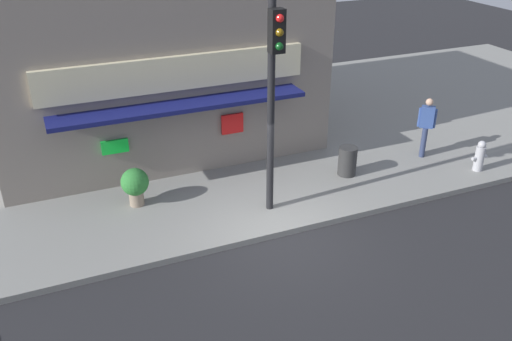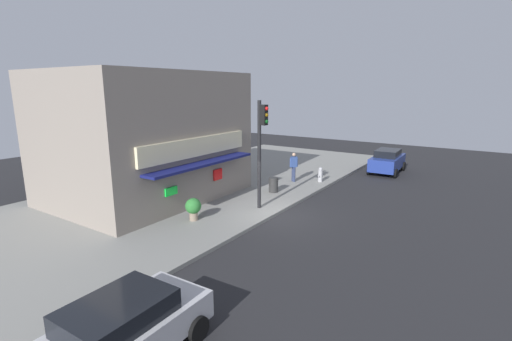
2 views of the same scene
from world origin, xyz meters
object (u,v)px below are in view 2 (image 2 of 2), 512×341
object	(u,v)px
parked_car_blue	(387,161)
parked_car_silver	(119,331)
fire_hydrant	(320,175)
traffic_light	(261,141)
potted_plant_by_doorway	(193,207)
trash_can	(274,185)
pedestrian	(294,166)

from	to	relation	value
parked_car_blue	parked_car_silver	bearing A→B (deg)	-179.86
fire_hydrant	traffic_light	bearing A→B (deg)	177.32
fire_hydrant	parked_car_silver	bearing A→B (deg)	-170.84
fire_hydrant	parked_car_silver	size ratio (longest dim) A/B	0.22
parked_car_blue	potted_plant_by_doorway	bearing A→B (deg)	163.31
parked_car_blue	fire_hydrant	bearing A→B (deg)	154.78
potted_plant_by_doorway	parked_car_blue	size ratio (longest dim) A/B	0.25
parked_car_silver	parked_car_blue	xyz separation A→B (m)	(22.55, 0.06, 0.07)
trash_can	fire_hydrant	bearing A→B (deg)	-18.98
traffic_light	parked_car_blue	size ratio (longest dim) A/B	1.31
parked_car_silver	fire_hydrant	bearing A→B (deg)	9.16
trash_can	parked_car_silver	world-z (taller)	parked_car_silver
fire_hydrant	pedestrian	world-z (taller)	pedestrian
pedestrian	parked_car_silver	xyz separation A→B (m)	(-16.05, -4.19, -0.37)
fire_hydrant	potted_plant_by_doorway	xyz separation A→B (m)	(-9.59, 1.90, 0.16)
fire_hydrant	parked_car_blue	size ratio (longest dim) A/B	0.23
pedestrian	parked_car_silver	bearing A→B (deg)	-165.37
trash_can	parked_car_silver	size ratio (longest dim) A/B	0.20
pedestrian	fire_hydrant	bearing A→B (deg)	-60.17
traffic_light	potted_plant_by_doorway	xyz separation A→B (m)	(-3.11, 1.60, -2.76)
trash_can	parked_car_blue	distance (m)	10.12
traffic_light	fire_hydrant	size ratio (longest dim) A/B	5.66
traffic_light	pedestrian	world-z (taller)	traffic_light
traffic_light	trash_can	bearing A→B (deg)	18.79
pedestrian	potted_plant_by_doorway	world-z (taller)	pedestrian
traffic_light	pedestrian	bearing A→B (deg)	11.67
potted_plant_by_doorway	parked_car_blue	distance (m)	15.92
trash_can	parked_car_silver	xyz separation A→B (m)	(-13.23, -3.98, 0.22)
fire_hydrant	parked_car_blue	xyz separation A→B (m)	(5.66, -2.67, 0.26)
parked_car_silver	parked_car_blue	distance (m)	22.55
trash_can	pedestrian	size ratio (longest dim) A/B	0.46
parked_car_blue	pedestrian	bearing A→B (deg)	147.56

